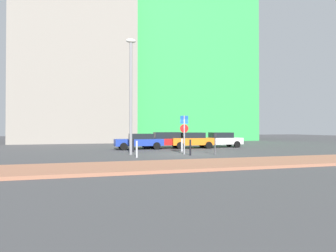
{
  "coord_description": "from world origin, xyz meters",
  "views": [
    {
      "loc": [
        -6.47,
        -18.48,
        1.79
      ],
      "look_at": [
        -0.86,
        1.75,
        2.03
      ],
      "focal_mm": 29.22,
      "sensor_mm": 36.0,
      "label": 1
    }
  ],
  "objects_px": {
    "parking_sign_post": "(184,130)",
    "traffic_bollard_far": "(137,149)",
    "parked_car_orange": "(192,140)",
    "parked_car_red": "(164,140)",
    "traffic_bollard_mid": "(190,147)",
    "traffic_bollard_edge": "(133,145)",
    "parking_meter": "(215,141)",
    "parked_car_white": "(220,140)",
    "traffic_bollard_near": "(182,145)",
    "street_lamp": "(131,87)",
    "parked_car_blue": "(139,141)"
  },
  "relations": [
    {
      "from": "parked_car_blue",
      "to": "street_lamp",
      "type": "relative_size",
      "value": 0.52
    },
    {
      "from": "parked_car_red",
      "to": "parked_car_white",
      "type": "relative_size",
      "value": 1.05
    },
    {
      "from": "parking_sign_post",
      "to": "parking_meter",
      "type": "distance_m",
      "value": 2.3
    },
    {
      "from": "parked_car_blue",
      "to": "street_lamp",
      "type": "xyz_separation_m",
      "value": [
        -1.43,
        -4.98,
        3.99
      ]
    },
    {
      "from": "parked_car_orange",
      "to": "traffic_bollard_edge",
      "type": "relative_size",
      "value": 3.96
    },
    {
      "from": "parked_car_orange",
      "to": "parked_car_blue",
      "type": "bearing_deg",
      "value": 179.88
    },
    {
      "from": "traffic_bollard_mid",
      "to": "traffic_bollard_far",
      "type": "xyz_separation_m",
      "value": [
        -3.74,
        -0.5,
        -0.01
      ]
    },
    {
      "from": "traffic_bollard_mid",
      "to": "traffic_bollard_edge",
      "type": "distance_m",
      "value": 5.02
    },
    {
      "from": "parked_car_orange",
      "to": "traffic_bollard_near",
      "type": "bearing_deg",
      "value": -122.41
    },
    {
      "from": "parked_car_white",
      "to": "street_lamp",
      "type": "relative_size",
      "value": 0.54
    },
    {
      "from": "parked_car_orange",
      "to": "traffic_bollard_mid",
      "type": "distance_m",
      "value": 7.12
    },
    {
      "from": "parked_car_orange",
      "to": "traffic_bollard_mid",
      "type": "relative_size",
      "value": 3.77
    },
    {
      "from": "traffic_bollard_mid",
      "to": "parked_car_red",
      "type": "bearing_deg",
      "value": 90.03
    },
    {
      "from": "traffic_bollard_near",
      "to": "traffic_bollard_far",
      "type": "bearing_deg",
      "value": -137.59
    },
    {
      "from": "traffic_bollard_edge",
      "to": "parking_sign_post",
      "type": "bearing_deg",
      "value": -40.25
    },
    {
      "from": "parked_car_red",
      "to": "parking_sign_post",
      "type": "relative_size",
      "value": 1.67
    },
    {
      "from": "parked_car_orange",
      "to": "parked_car_white",
      "type": "xyz_separation_m",
      "value": [
        3.08,
        0.46,
        -0.02
      ]
    },
    {
      "from": "parked_car_blue",
      "to": "parking_sign_post",
      "type": "bearing_deg",
      "value": -68.14
    },
    {
      "from": "parked_car_red",
      "to": "parked_car_white",
      "type": "xyz_separation_m",
      "value": [
        5.67,
        -0.07,
        -0.03
      ]
    },
    {
      "from": "parked_car_red",
      "to": "street_lamp",
      "type": "distance_m",
      "value": 7.77
    },
    {
      "from": "parking_meter",
      "to": "parked_car_white",
      "type": "bearing_deg",
      "value": 61.59
    },
    {
      "from": "traffic_bollard_near",
      "to": "traffic_bollard_far",
      "type": "distance_m",
      "value": 5.78
    },
    {
      "from": "parked_car_orange",
      "to": "parked_car_red",
      "type": "bearing_deg",
      "value": 168.29
    },
    {
      "from": "parked_car_white",
      "to": "street_lamp",
      "type": "distance_m",
      "value": 11.62
    },
    {
      "from": "parked_car_blue",
      "to": "parked_car_white",
      "type": "height_order",
      "value": "parked_car_white"
    },
    {
      "from": "parked_car_orange",
      "to": "traffic_bollard_far",
      "type": "height_order",
      "value": "parked_car_orange"
    },
    {
      "from": "parked_car_blue",
      "to": "traffic_bollard_mid",
      "type": "bearing_deg",
      "value": -70.25
    },
    {
      "from": "street_lamp",
      "to": "traffic_bollard_near",
      "type": "height_order",
      "value": "street_lamp"
    },
    {
      "from": "traffic_bollard_near",
      "to": "traffic_bollard_mid",
      "type": "xyz_separation_m",
      "value": [
        -0.53,
        -3.39,
        0.02
      ]
    },
    {
      "from": "parked_car_red",
      "to": "parking_meter",
      "type": "distance_m",
      "value": 7.36
    },
    {
      "from": "parked_car_white",
      "to": "traffic_bollard_near",
      "type": "relative_size",
      "value": 4.26
    },
    {
      "from": "traffic_bollard_far",
      "to": "traffic_bollard_edge",
      "type": "bearing_deg",
      "value": 84.94
    },
    {
      "from": "street_lamp",
      "to": "traffic_bollard_edge",
      "type": "height_order",
      "value": "street_lamp"
    },
    {
      "from": "parked_car_blue",
      "to": "street_lamp",
      "type": "distance_m",
      "value": 6.54
    },
    {
      "from": "parking_sign_post",
      "to": "parking_meter",
      "type": "relative_size",
      "value": 1.86
    },
    {
      "from": "traffic_bollard_near",
      "to": "traffic_bollard_mid",
      "type": "distance_m",
      "value": 3.43
    },
    {
      "from": "parking_meter",
      "to": "traffic_bollard_edge",
      "type": "xyz_separation_m",
      "value": [
        -5.22,
        3.67,
        -0.44
      ]
    },
    {
      "from": "traffic_bollard_mid",
      "to": "traffic_bollard_far",
      "type": "relative_size",
      "value": 1.03
    },
    {
      "from": "parking_sign_post",
      "to": "traffic_bollard_far",
      "type": "bearing_deg",
      "value": -158.04
    },
    {
      "from": "parked_car_white",
      "to": "traffic_bollard_edge",
      "type": "xyz_separation_m",
      "value": [
        -9.03,
        -3.37,
        -0.24
      ]
    },
    {
      "from": "parking_sign_post",
      "to": "street_lamp",
      "type": "xyz_separation_m",
      "value": [
        -3.71,
        0.7,
        2.98
      ]
    },
    {
      "from": "parked_car_white",
      "to": "parked_car_orange",
      "type": "bearing_deg",
      "value": -171.45
    },
    {
      "from": "parked_car_orange",
      "to": "parked_car_white",
      "type": "distance_m",
      "value": 3.12
    },
    {
      "from": "parked_car_red",
      "to": "traffic_bollard_edge",
      "type": "xyz_separation_m",
      "value": [
        -3.36,
        -3.45,
        -0.27
      ]
    },
    {
      "from": "parked_car_red",
      "to": "parked_car_white",
      "type": "distance_m",
      "value": 5.67
    },
    {
      "from": "parked_car_orange",
      "to": "parked_car_white",
      "type": "height_order",
      "value": "parked_car_orange"
    },
    {
      "from": "street_lamp",
      "to": "traffic_bollard_near",
      "type": "distance_m",
      "value": 6.28
    },
    {
      "from": "parked_car_orange",
      "to": "parking_meter",
      "type": "xyz_separation_m",
      "value": [
        -0.73,
        -6.58,
        0.18
      ]
    },
    {
      "from": "parked_car_blue",
      "to": "parking_sign_post",
      "type": "relative_size",
      "value": 1.55
    },
    {
      "from": "traffic_bollard_mid",
      "to": "traffic_bollard_edge",
      "type": "xyz_separation_m",
      "value": [
        -3.37,
        3.72,
        -0.03
      ]
    }
  ]
}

